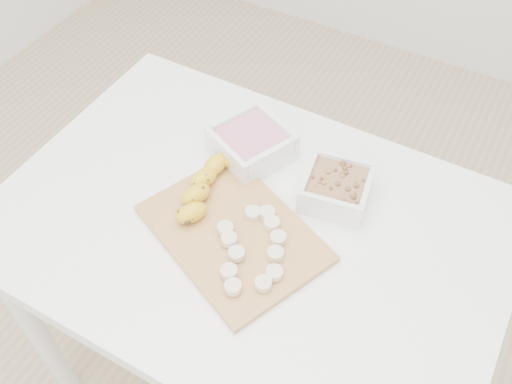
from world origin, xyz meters
The scene contains 7 objects.
ground centered at (0.00, 0.00, 0.00)m, with size 3.50×3.50×0.00m, color #C6AD89.
table centered at (0.00, 0.00, 0.65)m, with size 1.00×0.70×0.75m.
bowl_yogurt centered at (-0.09, 0.16, 0.78)m, with size 0.19×0.19×0.07m.
bowl_granola centered at (0.12, 0.14, 0.78)m, with size 0.15×0.15×0.06m.
cutting_board centered at (-0.01, -0.04, 0.76)m, with size 0.34×0.24×0.01m, color tan.
banana centered at (-0.11, 0.02, 0.78)m, with size 0.06×0.22×0.04m, color gold, non-canonical shape.
banana_slices centered at (0.05, -0.06, 0.77)m, with size 0.16×0.21×0.02m.
Camera 1 is at (0.34, -0.59, 1.65)m, focal length 40.00 mm.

